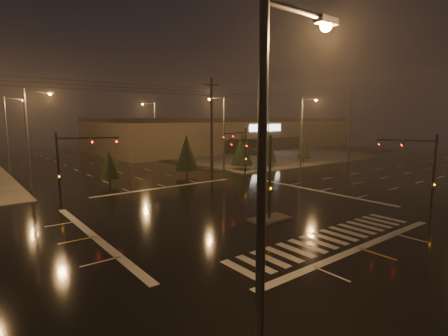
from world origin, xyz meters
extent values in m
plane|color=black|center=(0.00, 0.00, 0.00)|extent=(140.00, 140.00, 0.00)
cube|color=#44423D|center=(30.00, 30.00, 0.06)|extent=(36.00, 36.00, 0.12)
cube|color=#44423D|center=(0.00, -4.00, 0.07)|extent=(3.00, 1.60, 0.15)
cube|color=beige|center=(0.00, -9.00, 0.01)|extent=(15.00, 2.60, 0.01)
cube|color=beige|center=(0.00, -11.00, 0.01)|extent=(16.00, 0.50, 0.01)
cube|color=beige|center=(0.00, 11.00, 0.01)|extent=(16.00, 0.50, 0.01)
cube|color=black|center=(35.00, 28.00, 0.04)|extent=(50.00, 24.00, 0.08)
cube|color=#6B604C|center=(35.00, 46.00, 3.50)|extent=(60.00, 28.00, 7.00)
cube|color=black|center=(35.00, 46.00, 6.80)|extent=(60.20, 28.20, 0.80)
cube|color=white|center=(35.00, 31.90, 5.20)|extent=(9.00, 0.20, 1.40)
cube|color=black|center=(35.00, 31.95, 1.60)|extent=(22.00, 0.15, 2.80)
cylinder|color=black|center=(0.00, -4.00, 3.00)|extent=(0.18, 0.18, 6.00)
cylinder|color=black|center=(0.00, -1.75, 5.50)|extent=(0.12, 4.50, 0.12)
imported|color=#594707|center=(0.00, 0.27, 5.45)|extent=(0.16, 0.20, 1.00)
cube|color=#594707|center=(0.00, -4.00, 2.30)|extent=(0.25, 0.18, 0.35)
cylinder|color=black|center=(10.50, 10.50, 3.00)|extent=(0.18, 0.18, 6.00)
cylinder|color=black|center=(8.15, 9.64, 5.50)|extent=(4.74, 1.82, 0.12)
imported|color=#594707|center=(6.04, 8.88, 5.45)|extent=(0.24, 0.22, 1.00)
cube|color=#594707|center=(10.50, 10.50, 2.30)|extent=(0.25, 0.18, 0.35)
cylinder|color=black|center=(-10.50, 10.50, 3.00)|extent=(0.18, 0.18, 6.00)
cylinder|color=black|center=(-8.15, 9.64, 5.50)|extent=(4.74, 1.82, 0.12)
imported|color=#594707|center=(-6.04, 8.88, 5.45)|extent=(0.24, 0.22, 1.00)
cube|color=#594707|center=(-10.50, 10.50, 2.30)|extent=(0.25, 0.18, 0.35)
cylinder|color=black|center=(10.50, -10.50, 3.00)|extent=(0.18, 0.18, 6.00)
cylinder|color=black|center=(9.82, -8.62, 5.50)|extent=(1.48, 3.80, 0.12)
imported|color=#594707|center=(9.20, -6.93, 5.45)|extent=(0.22, 0.24, 1.00)
cube|color=#594707|center=(10.50, -10.50, 2.30)|extent=(0.25, 0.18, 0.35)
cylinder|color=#38383A|center=(-11.50, -15.00, 5.00)|extent=(0.24, 0.24, 10.00)
cylinder|color=#38383A|center=(-10.30, -15.00, 9.80)|extent=(2.40, 0.14, 0.14)
cube|color=#38383A|center=(-9.20, -15.00, 9.75)|extent=(0.70, 0.30, 0.18)
sphere|color=#FF992D|center=(-9.20, -15.00, 9.62)|extent=(0.32, 0.32, 0.32)
cylinder|color=#38383A|center=(-11.50, 18.00, 5.00)|extent=(0.24, 0.24, 10.00)
cylinder|color=#38383A|center=(-10.30, 18.00, 9.80)|extent=(2.40, 0.14, 0.14)
cube|color=#38383A|center=(-9.20, 18.00, 9.75)|extent=(0.70, 0.30, 0.18)
sphere|color=#FF992D|center=(-9.20, 18.00, 9.62)|extent=(0.32, 0.32, 0.32)
cylinder|color=#38383A|center=(-11.50, 34.00, 5.00)|extent=(0.24, 0.24, 10.00)
cylinder|color=#38383A|center=(-10.30, 34.00, 9.80)|extent=(2.40, 0.14, 0.14)
cube|color=#38383A|center=(-9.20, 34.00, 9.75)|extent=(0.70, 0.30, 0.18)
sphere|color=#FF992D|center=(-9.20, 34.00, 9.62)|extent=(0.32, 0.32, 0.32)
cylinder|color=#38383A|center=(11.50, 16.00, 5.00)|extent=(0.24, 0.24, 10.00)
cylinder|color=#38383A|center=(10.30, 16.00, 9.80)|extent=(2.40, 0.14, 0.14)
cube|color=#38383A|center=(9.20, 16.00, 9.75)|extent=(0.70, 0.30, 0.18)
sphere|color=#FF992D|center=(9.20, 16.00, 9.62)|extent=(0.32, 0.32, 0.32)
cylinder|color=#38383A|center=(11.50, 36.00, 5.00)|extent=(0.24, 0.24, 10.00)
cylinder|color=#38383A|center=(10.30, 36.00, 9.80)|extent=(2.40, 0.14, 0.14)
cube|color=#38383A|center=(9.20, 36.00, 9.75)|extent=(0.70, 0.30, 0.18)
sphere|color=#FF992D|center=(9.20, 36.00, 9.62)|extent=(0.32, 0.32, 0.32)
cylinder|color=#38383A|center=(22.00, 11.50, 5.00)|extent=(0.24, 0.24, 10.00)
cylinder|color=#38383A|center=(22.00, 10.30, 9.80)|extent=(0.14, 2.40, 0.14)
cube|color=#38383A|center=(22.00, 9.20, 9.75)|extent=(0.30, 0.70, 0.18)
sphere|color=#FF992D|center=(22.00, 9.20, 9.62)|extent=(0.32, 0.32, 0.32)
cylinder|color=black|center=(8.00, 14.00, 6.00)|extent=(0.32, 0.32, 12.00)
cube|color=black|center=(8.00, 14.00, 11.20)|extent=(2.20, 0.12, 0.12)
cylinder|color=black|center=(38.00, 14.00, 6.00)|extent=(0.32, 0.32, 12.00)
cube|color=black|center=(38.00, 14.00, 11.20)|extent=(2.20, 0.12, 0.12)
cylinder|color=black|center=(14.30, 15.53, 0.35)|extent=(0.18, 0.18, 0.70)
cone|color=black|center=(14.30, 15.53, 3.07)|extent=(3.04, 3.04, 4.75)
cylinder|color=black|center=(19.55, 15.58, 0.35)|extent=(0.18, 0.18, 0.70)
cone|color=black|center=(19.55, 15.58, 2.73)|extent=(2.59, 2.59, 4.05)
cylinder|color=black|center=(27.75, 15.66, 0.35)|extent=(0.18, 0.18, 0.70)
cone|color=black|center=(27.75, 15.66, 2.34)|extent=(2.09, 2.09, 3.27)
cylinder|color=black|center=(-4.21, 16.03, 0.35)|extent=(0.18, 0.18, 0.70)
cone|color=black|center=(-4.21, 16.03, 2.26)|extent=(2.00, 2.00, 3.12)
cylinder|color=black|center=(5.61, 16.02, 0.35)|extent=(0.18, 0.18, 0.70)
cone|color=black|center=(5.61, 16.02, 2.93)|extent=(2.85, 2.85, 4.46)
imported|color=black|center=(29.01, 27.68, 0.66)|extent=(3.25, 4.14, 1.32)
camera|label=1|loc=(-17.37, -21.03, 7.17)|focal=28.00mm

